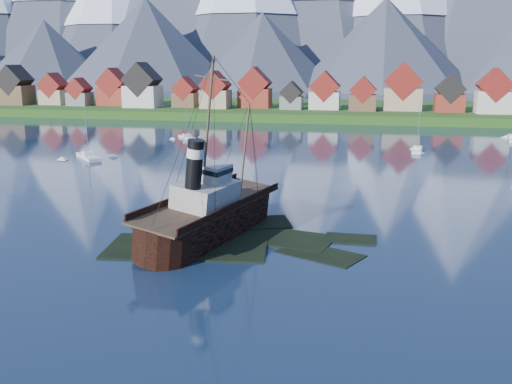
% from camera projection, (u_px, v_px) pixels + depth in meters
% --- Properties ---
extents(ground, '(1400.00, 1400.00, 0.00)m').
position_uv_depth(ground, '(217.00, 244.00, 65.98)').
color(ground, '#15253C').
rests_on(ground, ground).
extents(shoal, '(31.71, 21.24, 1.14)m').
position_uv_depth(shoal, '(237.00, 242.00, 67.75)').
color(shoal, black).
rests_on(shoal, ground).
extents(shore_bank, '(600.00, 80.00, 3.20)m').
position_uv_depth(shore_bank, '(333.00, 113.00, 227.98)').
color(shore_bank, '#1B3F12').
rests_on(shore_bank, ground).
extents(seawall, '(600.00, 2.50, 2.00)m').
position_uv_depth(seawall, '(324.00, 124.00, 191.77)').
color(seawall, '#3F3D38').
rests_on(seawall, ground).
extents(town, '(250.96, 16.69, 17.30)m').
position_uv_depth(town, '(242.00, 92.00, 215.68)').
color(town, maroon).
rests_on(town, ground).
extents(tugboat_wreck, '(6.61, 28.47, 22.56)m').
position_uv_depth(tugboat_wreck, '(211.00, 211.00, 69.60)').
color(tugboat_wreck, black).
rests_on(tugboat_wreck, ground).
extents(sailboat_a, '(9.17, 9.48, 12.89)m').
position_uv_depth(sailboat_a, '(88.00, 157.00, 123.30)').
color(sailboat_a, white).
rests_on(sailboat_a, ground).
extents(sailboat_c, '(6.79, 7.59, 10.53)m').
position_uv_depth(sailboat_c, '(187.00, 138.00, 154.80)').
color(sailboat_c, white).
rests_on(sailboat_c, ground).
extents(sailboat_d, '(3.00, 8.57, 11.45)m').
position_uv_depth(sailboat_d, '(417.00, 151.00, 132.61)').
color(sailboat_d, white).
rests_on(sailboat_d, ground).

